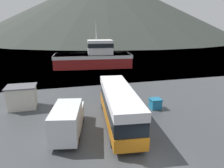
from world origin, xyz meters
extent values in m
plane|color=#475B6B|center=(0.00, 139.83, 0.00)|extent=(240.00, 240.00, 0.00)
cone|color=#2D332D|center=(32.91, 163.09, 24.44)|extent=(204.09, 204.09, 48.88)
cube|color=#B26614|center=(-0.58, 6.85, 0.97)|extent=(3.72, 10.82, 1.03)
cube|color=black|center=(-0.58, 6.85, 2.07)|extent=(3.65, 10.60, 1.18)
cube|color=silver|center=(-0.58, 6.85, 3.03)|extent=(3.72, 10.82, 0.74)
cube|color=black|center=(0.04, 12.13, 1.86)|extent=(2.21, 0.31, 1.59)
cylinder|color=black|center=(-1.25, 10.66, 0.45)|extent=(0.40, 0.93, 0.90)
cylinder|color=black|center=(0.95, 10.40, 0.45)|extent=(0.40, 0.93, 0.90)
cylinder|color=black|center=(-2.11, 3.29, 0.45)|extent=(0.40, 0.93, 0.90)
cylinder|color=black|center=(0.10, 3.03, 0.45)|extent=(0.40, 0.93, 0.90)
cube|color=silver|center=(-5.38, 5.52, 1.50)|extent=(2.96, 4.71, 2.29)
cube|color=silver|center=(-4.74, 8.58, 0.98)|extent=(2.45, 2.27, 1.26)
cube|color=black|center=(-4.93, 7.68, 2.01)|extent=(1.77, 0.42, 0.80)
cylinder|color=black|center=(-5.72, 8.53, 0.35)|extent=(0.36, 0.73, 0.70)
cylinder|color=black|center=(-3.86, 8.14, 0.35)|extent=(0.36, 0.73, 0.70)
cylinder|color=black|center=(-6.51, 4.74, 0.35)|extent=(0.36, 0.73, 0.70)
cylinder|color=black|center=(-4.65, 4.35, 0.35)|extent=(0.36, 0.73, 0.70)
cube|color=maroon|center=(1.50, 34.37, 1.44)|extent=(17.28, 7.55, 2.88)
cube|color=white|center=(1.50, 34.37, 2.52)|extent=(17.45, 7.63, 0.72)
cube|color=white|center=(3.16, 34.19, 4.42)|extent=(5.76, 4.61, 3.08)
cube|color=black|center=(3.16, 34.19, 4.88)|extent=(5.88, 4.74, 0.92)
cylinder|color=#B2B2B7|center=(2.36, 34.28, 7.97)|extent=(0.20, 0.20, 4.03)
cube|color=teal|center=(4.42, 9.28, 0.51)|extent=(1.14, 1.07, 1.02)
cube|color=#1A5F86|center=(4.42, 9.28, 1.08)|extent=(1.26, 1.18, 0.11)
cube|color=beige|center=(-9.96, 13.23, 1.22)|extent=(2.90, 2.24, 2.44)
cube|color=#4C4C51|center=(-9.96, 13.23, 2.50)|extent=(3.19, 2.46, 0.12)
camera|label=1|loc=(-5.51, -9.62, 8.91)|focal=32.00mm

